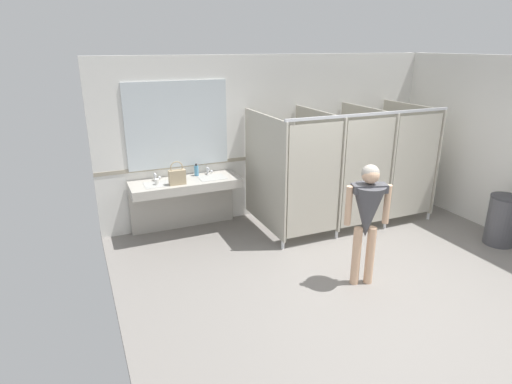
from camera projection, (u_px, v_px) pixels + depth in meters
name	position (u px, v px, depth m)	size (l,w,h in m)	color
ground_plane	(376.00, 287.00, 5.46)	(6.27, 6.23, 0.10)	gray
wall_back	(279.00, 136.00, 7.48)	(6.27, 0.12, 2.76)	silver
wall_back_tile_band	(280.00, 155.00, 7.53)	(6.27, 0.01, 0.06)	#9E937F
vanity_counter	(185.00, 193.00, 6.79)	(1.72, 0.60, 1.00)	#B2ADA3
mirror_panel	(178.00, 125.00, 6.63)	(1.62, 0.02, 1.35)	silver
bathroom_stalls	(349.00, 165.00, 6.98)	(2.92, 1.49, 1.96)	#B2AD9E
trash_bin	(502.00, 220.00, 6.41)	(0.44, 0.44, 0.78)	#47474C
person_standing	(367.00, 212.00, 5.14)	(0.54, 0.50, 1.58)	#DBAD89
handbag	(177.00, 176.00, 6.40)	(0.25, 0.10, 0.36)	tan
soap_dispenser	(196.00, 171.00, 6.85)	(0.07, 0.07, 0.20)	teal
paper_cup	(157.00, 182.00, 6.40)	(0.07, 0.07, 0.10)	white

